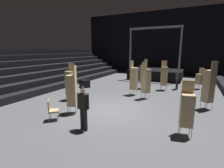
# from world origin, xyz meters

# --- Properties ---
(ground_plane) EXTENTS (22.00, 30.00, 0.10)m
(ground_plane) POSITION_xyz_m (0.00, 0.00, -0.05)
(ground_plane) COLOR #515459
(arena_end_wall) EXTENTS (22.00, 0.30, 8.00)m
(arena_end_wall) POSITION_xyz_m (0.00, 15.00, 4.00)
(arena_end_wall) COLOR black
(arena_end_wall) RESTS_ON ground_plane
(bleacher_bank_left) EXTENTS (5.25, 24.00, 3.15)m
(bleacher_bank_left) POSITION_xyz_m (-8.38, 1.00, 1.58)
(bleacher_bank_left) COLOR black
(bleacher_bank_left) RESTS_ON ground_plane
(stage_riser) EXTENTS (5.37, 3.57, 5.30)m
(stage_riser) POSITION_xyz_m (0.00, 10.68, 0.60)
(stage_riser) COLOR black
(stage_riser) RESTS_ON ground_plane
(man_with_tie) EXTENTS (0.57, 0.28, 1.78)m
(man_with_tie) POSITION_xyz_m (0.02, -2.53, 1.01)
(man_with_tie) COLOR black
(man_with_tie) RESTS_ON ground_plane
(chair_stack_front_left) EXTENTS (0.51, 0.51, 2.05)m
(chair_stack_front_left) POSITION_xyz_m (3.61, -1.24, 1.03)
(chair_stack_front_left) COLOR #B2B5BA
(chair_stack_front_left) RESTS_ON ground_plane
(chair_stack_front_right) EXTENTS (0.61, 0.61, 1.71)m
(chair_stack_front_right) POSITION_xyz_m (4.18, 7.36, 0.86)
(chair_stack_front_right) COLOR #B2B5BA
(chair_stack_front_right) RESTS_ON ground_plane
(chair_stack_mid_left) EXTENTS (0.60, 0.60, 2.39)m
(chair_stack_mid_left) POSITION_xyz_m (1.02, 2.80, 1.19)
(chair_stack_mid_left) COLOR #B2B5BA
(chair_stack_mid_left) RESTS_ON ground_plane
(chair_stack_mid_right) EXTENTS (0.62, 0.62, 2.39)m
(chair_stack_mid_right) POSITION_xyz_m (0.07, 5.55, 1.19)
(chair_stack_mid_right) COLOR #B2B5BA
(chair_stack_mid_right) RESTS_ON ground_plane
(chair_stack_mid_centre) EXTENTS (0.49, 0.49, 2.39)m
(chair_stack_mid_centre) POSITION_xyz_m (0.03, 3.34, 1.19)
(chair_stack_mid_centre) COLOR #B2B5BA
(chair_stack_mid_centre) RESTS_ON ground_plane
(chair_stack_rear_left) EXTENTS (0.62, 0.62, 2.56)m
(chair_stack_rear_left) POSITION_xyz_m (4.47, 2.33, 1.28)
(chair_stack_rear_left) COLOR #B2B5BA
(chair_stack_rear_left) RESTS_ON ground_plane
(chair_stack_rear_right) EXTENTS (0.59, 0.59, 2.39)m
(chair_stack_rear_right) POSITION_xyz_m (-1.54, -1.32, 1.19)
(chair_stack_rear_right) COLOR #B2B5BA
(chair_stack_rear_right) RESTS_ON ground_plane
(chair_stack_rear_centre) EXTENTS (0.45, 0.45, 2.31)m
(chair_stack_rear_centre) POSITION_xyz_m (-3.15, 0.43, 1.15)
(chair_stack_rear_centre) COLOR #B2B5BA
(chair_stack_rear_centre) RESTS_ON ground_plane
(chair_stack_aisle_left) EXTENTS (0.57, 0.57, 2.31)m
(chair_stack_aisle_left) POSITION_xyz_m (1.67, 5.72, 1.15)
(chair_stack_aisle_left) COLOR #B2B5BA
(chair_stack_aisle_left) RESTS_ON ground_plane
(crew_worker_near_stage) EXTENTS (0.32, 0.57, 1.67)m
(crew_worker_near_stage) POSITION_xyz_m (2.59, 6.49, 0.94)
(crew_worker_near_stage) COLOR black
(crew_worker_near_stage) RESTS_ON ground_plane
(equipment_road_case) EXTENTS (1.08, 0.96, 0.63)m
(equipment_road_case) POSITION_xyz_m (-4.50, 3.80, 0.31)
(equipment_road_case) COLOR black
(equipment_road_case) RESTS_ON ground_plane
(loose_chair_near_man) EXTENTS (0.62, 0.62, 0.95)m
(loose_chair_near_man) POSITION_xyz_m (-1.80, -2.40, 0.53)
(loose_chair_near_man) COLOR #B2B5BA
(loose_chair_near_man) RESTS_ON ground_plane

